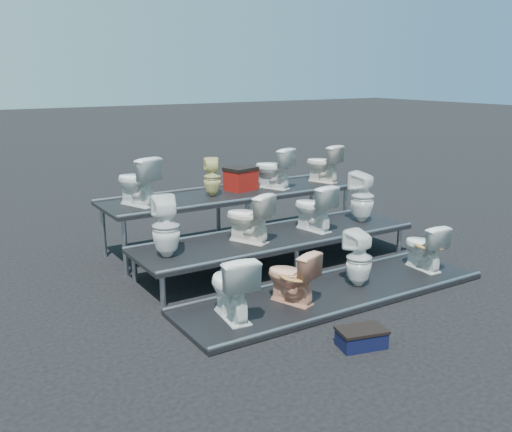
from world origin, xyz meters
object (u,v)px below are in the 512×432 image
toilet_0 (231,286)px  toilet_2 (359,258)px  toilet_9 (212,177)px  red_crate (241,180)px  toilet_11 (323,163)px  step_stool (361,339)px  toilet_8 (137,181)px  toilet_4 (166,227)px  toilet_6 (313,207)px  toilet_3 (424,246)px  toilet_1 (292,276)px  toilet_7 (362,197)px  toilet_5 (248,217)px  toilet_10 (273,168)px

toilet_0 → toilet_2: toilet_0 is taller
toilet_9 → red_crate: 0.64m
toilet_11 → step_stool: size_ratio=1.39×
toilet_0 → toilet_8: (-0.09, 2.60, 0.78)m
toilet_4 → red_crate: bearing=-128.9°
toilet_2 → toilet_6: bearing=-101.5°
toilet_9 → red_crate: toilet_9 is taller
toilet_0 → step_stool: toilet_0 is taller
toilet_11 → toilet_3: bearing=67.7°
toilet_6 → toilet_9: 1.68m
toilet_1 → toilet_7: bearing=-170.4°
toilet_6 → toilet_5: bearing=-8.8°
toilet_0 → toilet_8: toilet_8 is taller
toilet_7 → toilet_9: size_ratio=1.33×
toilet_9 → red_crate: bearing=-142.8°
toilet_7 → toilet_11: size_ratio=1.20×
toilet_4 → toilet_9: bearing=-121.5°
toilet_0 → toilet_7: toilet_7 is taller
toilet_1 → toilet_2: (1.06, 0.00, 0.04)m
step_stool → toilet_6: bearing=76.8°
toilet_7 → toilet_2: bearing=30.1°
toilet_0 → toilet_10: (2.28, 2.60, 0.76)m
toilet_8 → step_stool: bearing=83.7°
toilet_0 → red_crate: 3.31m
toilet_7 → toilet_8: size_ratio=1.10×
toilet_6 → step_stool: toilet_6 is taller
toilet_4 → toilet_8: toilet_8 is taller
toilet_1 → toilet_11: size_ratio=0.99×
toilet_0 → toilet_7: size_ratio=0.95×
toilet_3 → step_stool: bearing=32.4°
step_stool → toilet_4: bearing=126.6°
toilet_4 → toilet_8: bearing=-80.7°
toilet_9 → toilet_10: size_ratio=0.87×
toilet_4 → toilet_8: 1.36m
toilet_10 → toilet_5: bearing=22.6°
toilet_3 → step_stool: (-2.26, -1.23, -0.30)m
toilet_0 → red_crate: size_ratio=1.64×
toilet_7 → toilet_6: bearing=-16.7°
toilet_2 → toilet_10: toilet_10 is taller
toilet_6 → toilet_11: 1.81m
toilet_3 → toilet_4: size_ratio=0.84×
toilet_8 → toilet_10: toilet_8 is taller
toilet_2 → toilet_8: size_ratio=1.02×
toilet_0 → toilet_10: toilet_10 is taller
toilet_7 → toilet_8: bearing=-38.8°
toilet_4 → toilet_3: bearing=173.1°
toilet_1 → toilet_9: (0.31, 2.60, 0.77)m
red_crate → toilet_10: bearing=-30.1°
toilet_8 → toilet_11: (3.43, 0.00, -0.03)m
toilet_4 → toilet_5: (1.22, 0.00, -0.05)m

